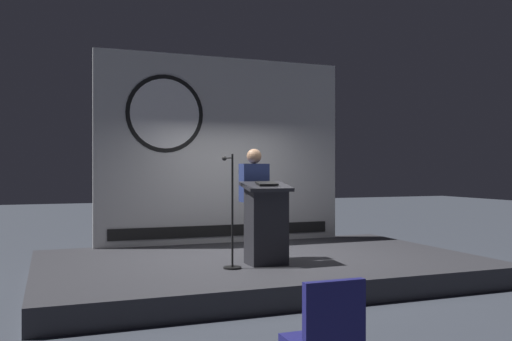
# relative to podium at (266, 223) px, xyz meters

# --- Properties ---
(ground_plane) EXTENTS (40.00, 40.00, 0.00)m
(ground_plane) POSITION_rel_podium_xyz_m (0.13, 0.56, -0.87)
(ground_plane) COLOR #383D47
(stage_platform) EXTENTS (6.40, 4.00, 0.30)m
(stage_platform) POSITION_rel_podium_xyz_m (0.13, 0.56, -0.72)
(stage_platform) COLOR #333338
(stage_platform) RESTS_ON ground
(banner_display) EXTENTS (4.55, 0.12, 3.35)m
(banner_display) POSITION_rel_podium_xyz_m (0.09, 2.41, 1.12)
(banner_display) COLOR silver
(banner_display) RESTS_ON stage_platform
(podium) EXTENTS (0.64, 0.50, 1.16)m
(podium) POSITION_rel_podium_xyz_m (0.00, 0.00, 0.00)
(podium) COLOR #26262B
(podium) RESTS_ON stage_platform
(speaker_person) EXTENTS (0.40, 0.26, 1.63)m
(speaker_person) POSITION_rel_podium_xyz_m (-0.00, 0.48, 0.26)
(speaker_person) COLOR black
(speaker_person) RESTS_ON stage_platform
(microphone_stand) EXTENTS (0.24, 0.51, 1.53)m
(microphone_stand) POSITION_rel_podium_xyz_m (-0.55, -0.10, -0.03)
(microphone_stand) COLOR black
(microphone_stand) RESTS_ON stage_platform
(audience_chair_right) EXTENTS (0.44, 0.45, 0.89)m
(audience_chair_right) POSITION_rel_podium_xyz_m (-1.08, -3.77, -0.37)
(audience_chair_right) COLOR black
(audience_chair_right) RESTS_ON ground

